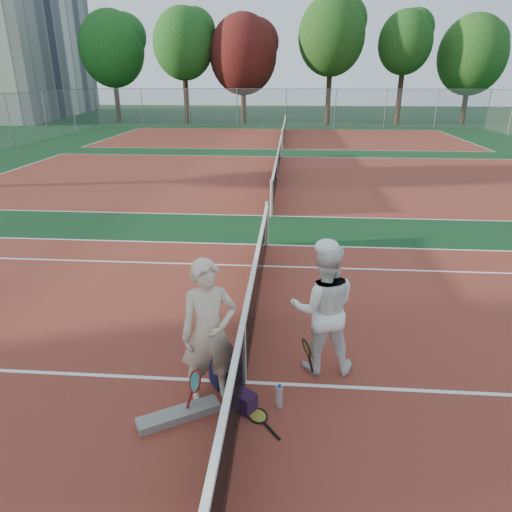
# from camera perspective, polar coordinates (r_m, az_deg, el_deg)

# --- Properties ---
(ground) EXTENTS (130.00, 130.00, 0.00)m
(ground) POSITION_cam_1_polar(r_m,az_deg,el_deg) (6.45, -1.45, -15.53)
(ground) COLOR #0E3317
(ground) RESTS_ON ground
(court_main) EXTENTS (23.77, 10.97, 0.01)m
(court_main) POSITION_cam_1_polar(r_m,az_deg,el_deg) (6.45, -1.45, -15.51)
(court_main) COLOR maroon
(court_main) RESTS_ON ground
(court_far_a) EXTENTS (23.77, 10.97, 0.01)m
(court_far_a) POSITION_cam_1_polar(r_m,az_deg,el_deg) (19.03, 2.68, 9.68)
(court_far_a) COLOR maroon
(court_far_a) RESTS_ON ground
(court_far_b) EXTENTS (23.77, 10.97, 0.01)m
(court_far_b) POSITION_cam_1_polar(r_m,az_deg,el_deg) (32.36, 3.50, 14.54)
(court_far_b) COLOR maroon
(court_far_b) RESTS_ON ground
(net_main) EXTENTS (0.10, 10.98, 1.02)m
(net_main) POSITION_cam_1_polar(r_m,az_deg,el_deg) (6.16, -1.50, -11.74)
(net_main) COLOR black
(net_main) RESTS_ON ground
(net_far_a) EXTENTS (0.10, 10.98, 1.02)m
(net_far_a) POSITION_cam_1_polar(r_m,az_deg,el_deg) (18.93, 2.71, 11.19)
(net_far_a) COLOR black
(net_far_a) RESTS_ON ground
(net_far_b) EXTENTS (0.10, 10.98, 1.02)m
(net_far_b) POSITION_cam_1_polar(r_m,az_deg,el_deg) (32.30, 3.52, 15.44)
(net_far_b) COLOR black
(net_far_b) RESTS_ON ground
(fence_back) EXTENTS (32.00, 0.06, 3.00)m
(fence_back) POSITION_cam_1_polar(r_m,az_deg,el_deg) (39.20, 3.76, 17.94)
(fence_back) COLOR slate
(fence_back) RESTS_ON ground
(apartment_block) EXTENTS (12.96, 23.18, 15.00)m
(apartment_block) POSITION_cam_1_polar(r_m,az_deg,el_deg) (56.93, -28.09, 22.83)
(apartment_block) COLOR beige
(apartment_block) RESTS_ON ground
(player_a) EXTENTS (0.81, 0.67, 1.92)m
(player_a) POSITION_cam_1_polar(r_m,az_deg,el_deg) (5.69, -5.90, -9.57)
(player_a) COLOR beige
(player_a) RESTS_ON ground
(player_b) EXTENTS (0.94, 0.75, 1.88)m
(player_b) POSITION_cam_1_polar(r_m,az_deg,el_deg) (6.32, 8.42, -6.56)
(player_b) COLOR white
(player_b) RESTS_ON ground
(racket_red) EXTENTS (0.35, 0.36, 0.57)m
(racket_red) POSITION_cam_1_polar(r_m,az_deg,el_deg) (5.87, -7.58, -16.53)
(racket_red) COLOR maroon
(racket_red) RESTS_ON ground
(racket_black_held) EXTENTS (0.28, 0.32, 0.59)m
(racket_black_held) POSITION_cam_1_polar(r_m,az_deg,el_deg) (6.43, 6.28, -12.57)
(racket_black_held) COLOR black
(racket_black_held) RESTS_ON ground
(racket_spare) EXTENTS (0.58, 0.64, 0.03)m
(racket_spare) POSITION_cam_1_polar(r_m,az_deg,el_deg) (5.92, 0.22, -19.31)
(racket_spare) COLOR black
(racket_spare) RESTS_ON ground
(sports_bag_navy) EXTENTS (0.49, 0.46, 0.32)m
(sports_bag_navy) POSITION_cam_1_polar(r_m,az_deg,el_deg) (6.38, -3.68, -14.23)
(sports_bag_navy) COLOR black
(sports_bag_navy) RESTS_ON ground
(sports_bag_purple) EXTENTS (0.36, 0.34, 0.24)m
(sports_bag_purple) POSITION_cam_1_polar(r_m,az_deg,el_deg) (5.96, -1.59, -17.65)
(sports_bag_purple) COLOR #26102C
(sports_bag_purple) RESTS_ON ground
(net_cover_canvas) EXTENTS (0.99, 0.72, 0.11)m
(net_cover_canvas) POSITION_cam_1_polar(r_m,az_deg,el_deg) (5.95, -9.62, -18.97)
(net_cover_canvas) COLOR slate
(net_cover_canvas) RESTS_ON ground
(water_bottle) EXTENTS (0.09, 0.09, 0.30)m
(water_bottle) POSITION_cam_1_polar(r_m,az_deg,el_deg) (5.98, 2.93, -17.20)
(water_bottle) COLOR silver
(water_bottle) RESTS_ON ground
(tree_back_0) EXTENTS (5.64, 5.64, 9.43)m
(tree_back_0) POSITION_cam_1_polar(r_m,az_deg,el_deg) (46.01, -17.57, 23.42)
(tree_back_0) COLOR #382314
(tree_back_0) RESTS_ON ground
(tree_back_1) EXTENTS (5.08, 5.08, 9.40)m
(tree_back_1) POSITION_cam_1_polar(r_m,az_deg,el_deg) (42.76, -9.06, 24.68)
(tree_back_1) COLOR #382314
(tree_back_1) RESTS_ON ground
(tree_back_maroon) EXTENTS (5.73, 5.73, 8.96)m
(tree_back_maroon) POSITION_cam_1_polar(r_m,az_deg,el_deg) (42.43, -1.62, 23.85)
(tree_back_maroon) COLOR #382314
(tree_back_maroon) RESTS_ON ground
(tree_back_3) EXTENTS (5.47, 5.47, 10.15)m
(tree_back_3) POSITION_cam_1_polar(r_m,az_deg,el_deg) (41.91, 9.43, 25.46)
(tree_back_3) COLOR #382314
(tree_back_3) RESTS_ON ground
(tree_back_4) EXTENTS (4.40, 4.40, 9.06)m
(tree_back_4) POSITION_cam_1_polar(r_m,az_deg,el_deg) (43.19, 18.15, 23.97)
(tree_back_4) COLOR #382314
(tree_back_4) RESTS_ON ground
(tree_back_5) EXTENTS (5.64, 5.64, 8.84)m
(tree_back_5) POSITION_cam_1_polar(r_m,az_deg,el_deg) (45.64, 25.43, 21.72)
(tree_back_5) COLOR #382314
(tree_back_5) RESTS_ON ground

